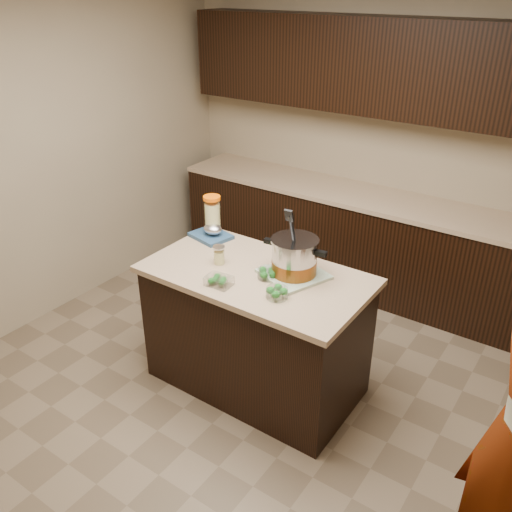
{
  "coord_description": "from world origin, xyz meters",
  "views": [
    {
      "loc": [
        1.74,
        -2.5,
        2.59
      ],
      "look_at": [
        0.0,
        0.0,
        1.02
      ],
      "focal_mm": 38.0,
      "sensor_mm": 36.0,
      "label": 1
    }
  ],
  "objects": [
    {
      "name": "mason_jar",
      "position": [
        -0.27,
        -0.03,
        0.96
      ],
      "size": [
        0.1,
        0.1,
        0.13
      ],
      "rotation": [
        0.0,
        0.0,
        0.29
      ],
      "color": "#D5CE82",
      "rests_on": "island"
    },
    {
      "name": "ground_plane",
      "position": [
        0.0,
        0.0,
        0.0
      ],
      "size": [
        4.0,
        4.0,
        0.0
      ],
      "primitive_type": "plane",
      "color": "brown",
      "rests_on": "ground"
    },
    {
      "name": "broccoli_tub_left",
      "position": [
        0.1,
        -0.01,
        0.93
      ],
      "size": [
        0.17,
        0.17,
        0.06
      ],
      "rotation": [
        0.0,
        0.0,
        -0.37
      ],
      "color": "silver",
      "rests_on": "island"
    },
    {
      "name": "blue_tray",
      "position": [
        -0.56,
        0.25,
        0.94
      ],
      "size": [
        0.32,
        0.27,
        0.1
      ],
      "rotation": [
        0.0,
        0.0,
        -0.22
      ],
      "color": "navy",
      "rests_on": "island"
    },
    {
      "name": "broccoli_tub_rect",
      "position": [
        -0.1,
        -0.26,
        0.93
      ],
      "size": [
        0.17,
        0.13,
        0.06
      ],
      "rotation": [
        0.0,
        0.0,
        0.08
      ],
      "color": "silver",
      "rests_on": "island"
    },
    {
      "name": "dish_towel",
      "position": [
        0.22,
        0.11,
        0.91
      ],
      "size": [
        0.47,
        0.47,
        0.02
      ],
      "primitive_type": "cube",
      "rotation": [
        0.0,
        0.0,
        -0.37
      ],
      "color": "#5F865A",
      "rests_on": "island"
    },
    {
      "name": "room_shell",
      "position": [
        0.0,
        0.0,
        1.71
      ],
      "size": [
        4.04,
        4.04,
        2.72
      ],
      "color": "tan",
      "rests_on": "ground"
    },
    {
      "name": "lemonade_pitcher",
      "position": [
        -0.58,
        0.29,
        1.04
      ],
      "size": [
        0.14,
        0.14,
        0.3
      ],
      "rotation": [
        0.0,
        0.0,
        0.15
      ],
      "color": "#D5CE82",
      "rests_on": "island"
    },
    {
      "name": "broccoli_tub_right",
      "position": [
        0.27,
        -0.18,
        0.93
      ],
      "size": [
        0.15,
        0.15,
        0.06
      ],
      "rotation": [
        0.0,
        0.0,
        0.11
      ],
      "color": "silver",
      "rests_on": "island"
    },
    {
      "name": "back_cabinets",
      "position": [
        0.0,
        1.74,
        0.94
      ],
      "size": [
        3.6,
        0.63,
        2.33
      ],
      "color": "black",
      "rests_on": "ground"
    },
    {
      "name": "stock_pot",
      "position": [
        0.22,
        0.11,
        1.02
      ],
      "size": [
        0.42,
        0.33,
        0.43
      ],
      "rotation": [
        0.0,
        0.0,
        0.1
      ],
      "color": "#B7B7BC",
      "rests_on": "dish_towel"
    },
    {
      "name": "island",
      "position": [
        0.0,
        0.0,
        0.45
      ],
      "size": [
        1.46,
        0.81,
        0.9
      ],
      "color": "black",
      "rests_on": "ground"
    }
  ]
}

